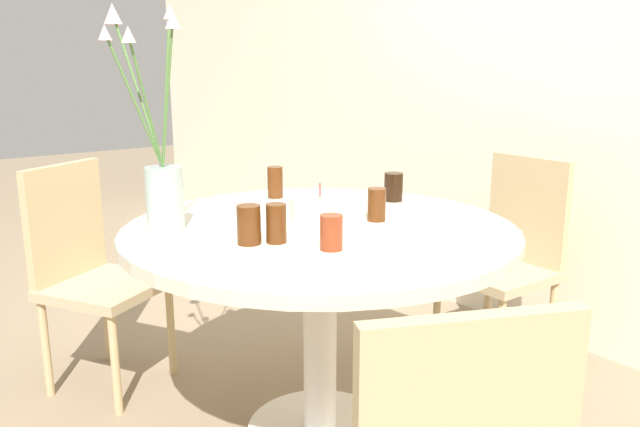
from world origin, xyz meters
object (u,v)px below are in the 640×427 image
at_px(chair_far_back, 510,251).
at_px(drink_glass_0, 249,225).
at_px(chair_near_front, 89,264).
at_px(drink_glass_1, 275,182).
at_px(drink_glass_4, 276,223).
at_px(drink_glass_5, 377,205).
at_px(side_plate, 401,233).
at_px(drink_glass_3, 331,232).
at_px(birthday_cake, 320,211).
at_px(flower_vase, 160,168).
at_px(drink_glass_2, 393,187).

relative_size(chair_far_back, drink_glass_0, 7.80).
height_order(chair_near_front, drink_glass_1, chair_near_front).
bearing_deg(chair_far_back, drink_glass_4, -85.89).
height_order(drink_glass_0, drink_glass_4, same).
xyz_separation_m(drink_glass_1, drink_glass_5, (0.52, 0.05, -0.01)).
relative_size(chair_near_front, drink_glass_4, 7.76).
relative_size(chair_near_front, drink_glass_0, 7.80).
relative_size(side_plate, drink_glass_3, 1.61).
bearing_deg(drink_glass_4, side_plate, 65.36).
relative_size(birthday_cake, drink_glass_5, 1.81).
bearing_deg(drink_glass_0, flower_vase, -158.81).
relative_size(flower_vase, drink_glass_4, 6.01).
bearing_deg(chair_far_back, drink_glass_5, -85.93).
bearing_deg(drink_glass_2, drink_glass_0, -77.59).
xyz_separation_m(chair_near_front, drink_glass_0, (0.92, 0.18, 0.32)).
relative_size(chair_far_back, side_plate, 5.54).
relative_size(chair_far_back, drink_glass_5, 8.13).
bearing_deg(side_plate, drink_glass_3, -91.19).
distance_m(side_plate, drink_glass_4, 0.39).
relative_size(flower_vase, side_plate, 4.29).
xyz_separation_m(drink_glass_0, drink_glass_2, (-0.17, 0.75, -0.00)).
bearing_deg(drink_glass_5, drink_glass_2, 125.38).
relative_size(birthday_cake, flower_vase, 0.29).
bearing_deg(drink_glass_0, drink_glass_4, 62.89).
relative_size(side_plate, drink_glass_2, 1.49).
relative_size(drink_glass_0, drink_glass_3, 1.14).
bearing_deg(birthday_cake, drink_glass_4, -70.95).
relative_size(drink_glass_2, drink_glass_4, 0.94).
relative_size(side_plate, drink_glass_0, 1.41).
bearing_deg(side_plate, drink_glass_1, 179.61).
bearing_deg(drink_glass_1, drink_glass_5, 5.88).
distance_m(side_plate, drink_glass_1, 0.70).
height_order(chair_near_front, drink_glass_3, chair_near_front).
bearing_deg(drink_glass_3, chair_far_back, 99.36).
bearing_deg(drink_glass_3, chair_near_front, -163.24).
bearing_deg(flower_vase, chair_near_front, -174.32).
bearing_deg(chair_near_front, drink_glass_2, -67.36).
height_order(drink_glass_4, drink_glass_5, drink_glass_4).
distance_m(birthday_cake, drink_glass_2, 0.48).
height_order(birthday_cake, drink_glass_5, birthday_cake).
height_order(birthday_cake, drink_glass_3, birthday_cake).
bearing_deg(drink_glass_1, chair_far_back, 59.76).
xyz_separation_m(chair_near_front, drink_glass_4, (0.95, 0.25, 0.32)).
bearing_deg(drink_glass_3, flower_vase, -151.80).
height_order(side_plate, drink_glass_4, drink_glass_4).
height_order(drink_glass_3, drink_glass_5, drink_glass_5).
distance_m(drink_glass_1, drink_glass_5, 0.53).
bearing_deg(drink_glass_2, birthday_cake, -74.77).
distance_m(chair_near_front, drink_glass_0, 0.99).
bearing_deg(drink_glass_4, drink_glass_0, -117.11).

